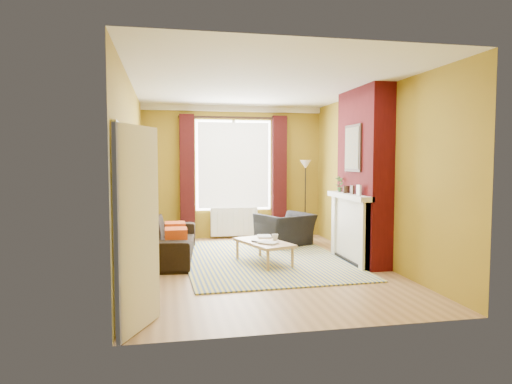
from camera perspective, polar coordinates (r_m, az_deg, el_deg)
ground at (r=7.22m, az=0.39°, el=-9.28°), size 5.50×5.50×0.00m
room_walls at (r=7.45m, az=4.77°, el=1.89°), size 3.82×5.54×2.83m
striped_rug at (r=7.72m, az=0.88°, el=-8.33°), size 2.71×3.68×0.02m
sofa at (r=7.87m, az=-11.15°, el=-5.77°), size 1.11×2.36×0.67m
armchair at (r=8.88m, az=3.65°, el=-4.72°), size 1.22×1.15×0.62m
coffee_table at (r=7.33m, az=0.97°, el=-6.47°), size 0.87×1.22×0.37m
wicker_stool at (r=9.16m, az=2.52°, el=-4.89°), size 0.46×0.46×0.49m
floor_lamp at (r=9.73m, az=6.20°, el=1.93°), size 0.32×0.32×1.66m
book_a at (r=7.03m, az=1.08°, el=-6.48°), size 0.35×0.35×0.03m
book_b at (r=7.70m, az=0.25°, el=-5.58°), size 0.25×0.32×0.02m
mug at (r=7.40m, az=2.38°, el=-5.67°), size 0.11×0.11×0.10m
tv_remote at (r=7.23m, az=-0.02°, el=-6.21°), size 0.13×0.16×0.02m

